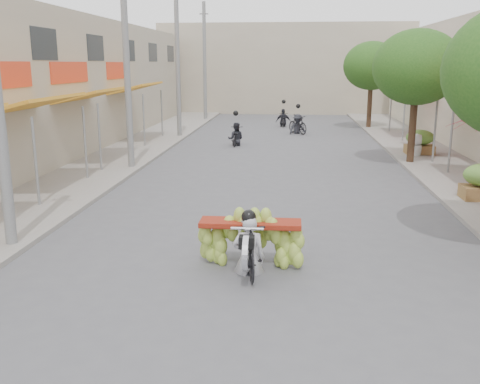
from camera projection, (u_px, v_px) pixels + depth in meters
The scene contains 15 objects.
ground at pixel (246, 324), 8.31m from camera, with size 120.00×120.00×0.00m, color #525257.
sidewalk_left at pixel (116, 154), 23.46m from camera, with size 4.00×60.00×0.12m, color gray.
sidewalk_right at pixel (444, 159), 22.17m from camera, with size 4.00×60.00×0.12m, color gray.
far_building at pixel (284, 69), 44.27m from camera, with size 20.00×6.00×7.00m, color tan.
utility_pole_mid at pixel (126, 61), 19.48m from camera, with size 0.60×0.24×8.00m.
utility_pole_far at pixel (178, 62), 28.19m from camera, with size 0.60×0.24×8.00m.
utility_pole_back at pixel (205, 62), 36.90m from camera, with size 0.60×0.24×8.00m.
street_tree_mid at pixel (417, 68), 20.48m from camera, with size 3.40×3.40×5.25m.
street_tree_far at pixel (372, 66), 32.09m from camera, with size 3.40×3.40×5.25m.
produce_crate_far at pixel (420, 140), 23.06m from camera, with size 1.20×0.88×1.16m.
banana_motorbike at pixel (249, 235), 10.32m from camera, with size 2.20×1.95×2.14m.
pedestrian at pixel (417, 134), 22.54m from camera, with size 1.05×1.02×1.86m.
bg_motorbike_a at pixel (236, 130), 26.16m from camera, with size 0.80×1.58×1.95m.
bg_motorbike_b at pixel (298, 119), 30.45m from camera, with size 1.43×1.85×1.95m.
bg_motorbike_c at pixel (283, 114), 33.97m from camera, with size 0.98×1.47×1.95m.
Camera 1 is at (0.62, -7.58, 3.95)m, focal length 40.00 mm.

